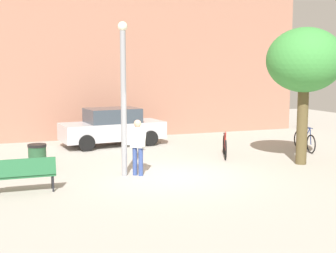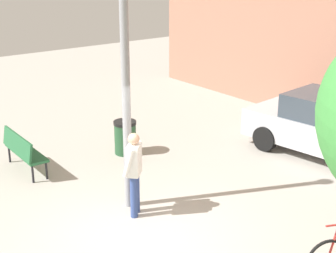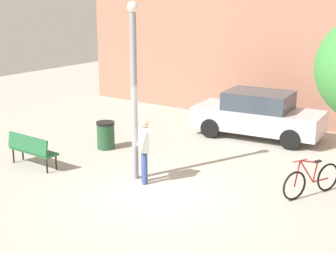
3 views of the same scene
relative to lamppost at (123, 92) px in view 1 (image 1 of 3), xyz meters
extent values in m
plane|color=#A8A399|center=(1.37, -0.58, -2.48)|extent=(36.00, 36.00, 0.00)
cube|color=#9E6B56|center=(1.37, 8.39, 1.82)|extent=(19.18, 2.00, 8.60)
cylinder|color=gray|center=(0.00, 0.00, -0.36)|extent=(0.16, 0.16, 4.24)
sphere|color=#F2EACC|center=(0.00, 0.00, 1.88)|extent=(0.28, 0.28, 0.28)
cylinder|color=#334784|center=(0.45, -0.18, -2.06)|extent=(0.14, 0.14, 0.85)
cylinder|color=#334784|center=(0.32, -0.04, -2.06)|extent=(0.14, 0.14, 0.85)
cube|color=white|center=(0.38, -0.11, -1.33)|extent=(0.44, 0.44, 0.60)
sphere|color=tan|center=(0.38, -0.11, -0.92)|extent=(0.22, 0.22, 0.22)
cylinder|color=white|center=(0.52, -0.32, -1.30)|extent=(0.23, 0.22, 0.55)
cylinder|color=white|center=(0.18, 0.04, -1.30)|extent=(0.23, 0.22, 0.55)
cube|color=#236038|center=(-2.89, -0.91, -2.03)|extent=(1.61, 0.47, 0.06)
cube|color=#236038|center=(-2.89, -1.10, -1.78)|extent=(1.60, 0.16, 0.44)
cylinder|color=black|center=(-2.17, -0.77, -2.27)|extent=(0.05, 0.05, 0.42)
cylinder|color=black|center=(-2.17, -1.09, -2.27)|extent=(0.05, 0.05, 0.42)
cylinder|color=brown|center=(5.96, -0.40, -1.19)|extent=(0.36, 0.36, 2.58)
ellipsoid|color=#3A893B|center=(5.96, -0.40, 0.96)|extent=(2.47, 2.47, 2.10)
torus|color=black|center=(3.90, 1.06, -2.13)|extent=(0.34, 0.67, 0.71)
torus|color=black|center=(4.35, 2.06, -2.13)|extent=(0.34, 0.67, 0.71)
cylinder|color=red|center=(4.05, 1.39, -1.84)|extent=(0.24, 0.47, 0.64)
cylinder|color=red|center=(4.07, 1.44, -1.61)|extent=(0.27, 0.54, 0.18)
cylinder|color=red|center=(4.17, 1.65, -1.92)|extent=(0.09, 0.14, 0.48)
cylinder|color=red|center=(4.25, 1.83, -2.15)|extent=(0.24, 0.47, 0.04)
cylinder|color=red|center=(3.93, 1.12, -1.84)|extent=(0.10, 0.17, 0.63)
cube|color=black|center=(4.19, 1.70, -1.65)|extent=(0.15, 0.22, 0.04)
cylinder|color=red|center=(3.95, 1.18, -1.53)|extent=(0.21, 0.41, 0.03)
torus|color=black|center=(7.49, 1.05, -2.13)|extent=(0.18, 0.71, 0.71)
torus|color=black|center=(7.70, 2.13, -2.13)|extent=(0.18, 0.71, 0.71)
cylinder|color=blue|center=(7.56, 1.41, -1.84)|extent=(0.13, 0.50, 0.64)
cylinder|color=blue|center=(7.57, 1.46, -1.61)|extent=(0.15, 0.58, 0.18)
cylinder|color=blue|center=(7.61, 1.69, -1.92)|extent=(0.06, 0.14, 0.48)
cylinder|color=blue|center=(7.65, 1.89, -2.15)|extent=(0.13, 0.50, 0.04)
cylinder|color=blue|center=(7.50, 1.12, -1.84)|extent=(0.07, 0.17, 0.63)
cube|color=black|center=(7.62, 1.74, -1.65)|extent=(0.12, 0.21, 0.04)
cylinder|color=blue|center=(7.51, 1.18, -1.53)|extent=(0.11, 0.44, 0.03)
cube|color=#B7B7BC|center=(0.88, 5.36, -1.86)|extent=(4.37, 2.17, 0.70)
cube|color=#333D47|center=(0.88, 5.36, -1.23)|extent=(2.26, 1.79, 0.60)
cylinder|color=black|center=(2.13, 6.31, -2.16)|extent=(0.66, 0.29, 0.64)
cylinder|color=black|center=(2.31, 4.72, -2.16)|extent=(0.66, 0.29, 0.64)
cylinder|color=black|center=(-0.56, 6.00, -2.16)|extent=(0.66, 0.29, 0.64)
cylinder|color=black|center=(-0.37, 4.41, -2.16)|extent=(0.66, 0.29, 0.64)
cylinder|color=#234C2D|center=(-2.39, 1.48, -2.10)|extent=(0.54, 0.54, 0.77)
cylinder|color=black|center=(-2.39, 1.48, -1.67)|extent=(0.57, 0.57, 0.08)
camera|label=1|loc=(-3.21, -12.64, 0.66)|focal=47.68mm
camera|label=2|loc=(7.66, -4.93, 2.32)|focal=53.99mm
camera|label=3|loc=(7.83, -9.47, 2.23)|focal=53.46mm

